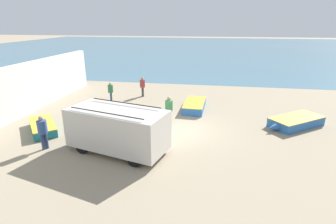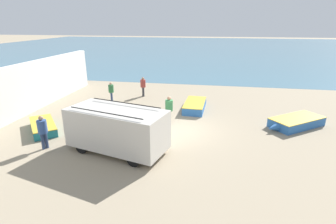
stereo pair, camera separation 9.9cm
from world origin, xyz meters
name	(u,v)px [view 2 (the right image)]	position (x,y,z in m)	size (l,w,h in m)	color
ground_plane	(178,129)	(0.00, 0.00, 0.00)	(200.00, 200.00, 0.00)	gray
sea_water	(207,48)	(0.00, 52.00, 0.00)	(120.00, 80.00, 0.01)	#477084
harbor_wall	(23,90)	(-11.05, 1.00, 1.75)	(0.50, 17.87, 3.51)	silver
parked_van	(117,128)	(-2.61, -3.30, 1.22)	(5.38, 3.34, 2.35)	beige
fishing_rowboat_0	(295,122)	(7.18, 1.74, 0.29)	(3.95, 3.34, 0.58)	#2D66AD
fishing_rowboat_1	(195,105)	(0.72, 4.15, 0.29)	(1.58, 4.03, 0.58)	#2D66AD
fishing_rowboat_2	(43,126)	(-8.07, -1.50, 0.25)	(3.04, 3.37, 0.51)	#1E757F
fisherman_0	(111,90)	(-6.16, 4.85, 0.96)	(0.42, 0.42, 1.61)	navy
fisherman_1	(143,85)	(-4.02, 6.84, 1.02)	(0.45, 0.45, 1.70)	#38383D
fisherman_2	(43,129)	(-6.42, -3.72, 1.08)	(0.47, 0.47, 1.80)	navy
fisherman_3	(169,108)	(-0.69, 0.83, 1.09)	(0.48, 0.48, 1.82)	navy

